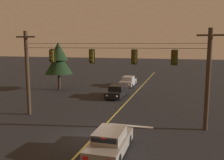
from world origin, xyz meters
The scene contains 12 objects.
ground_plane centered at (0.00, 0.00, 0.00)m, with size 180.00×180.00×0.00m, color black.
lane_centre_stripe centered at (0.00, 9.70, 0.00)m, with size 0.14×60.00×0.01m, color #D1C64C.
stop_bar_paint centered at (1.90, 3.10, 0.00)m, with size 3.40×0.36×0.01m, color silver.
signal_span_assembly centered at (0.00, 3.70, 3.75)m, with size 16.27×0.32×7.20m.
traffic_light_leftmost centered at (-4.86, 3.68, 5.15)m, with size 0.48×0.41×1.22m.
traffic_light_left_inner centered at (-1.40, 3.68, 5.15)m, with size 0.48×0.41×1.22m.
traffic_light_centre centered at (1.98, 3.68, 5.15)m, with size 0.48×0.41×1.22m.
traffic_light_right_inner centered at (4.91, 3.68, 5.15)m, with size 0.48×0.41×1.22m.
car_waiting_near_lane centered at (1.70, -1.80, 0.65)m, with size 1.80×4.33×1.39m.
car_oncoming_lead centered at (-1.65, 12.67, 0.65)m, with size 1.80×4.42×1.39m.
car_oncoming_trailing centered at (-1.97, 20.51, 0.65)m, with size 1.80×4.42×1.39m.
tree_verge_near centered at (-10.34, 15.16, 4.04)m, with size 3.66×3.66×6.36m.
Camera 1 is at (5.34, -14.38, 6.10)m, focal length 39.30 mm.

